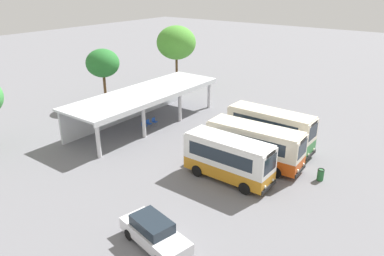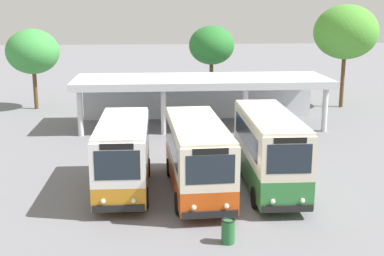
% 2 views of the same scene
% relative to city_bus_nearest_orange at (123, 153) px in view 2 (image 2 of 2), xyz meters
% --- Properties ---
extents(ground_plane, '(180.00, 180.00, 0.00)m').
position_rel_city_bus_nearest_orange_xyz_m(ground_plane, '(4.57, -2.41, -1.80)').
color(ground_plane, slate).
extents(city_bus_nearest_orange, '(2.35, 6.74, 3.26)m').
position_rel_city_bus_nearest_orange_xyz_m(city_bus_nearest_orange, '(0.00, 0.00, 0.00)').
color(city_bus_nearest_orange, black).
rests_on(city_bus_nearest_orange, ground).
extents(city_bus_second_in_row, '(2.65, 7.80, 3.24)m').
position_rel_city_bus_nearest_orange_xyz_m(city_bus_second_in_row, '(3.30, -0.36, -0.01)').
color(city_bus_second_in_row, black).
rests_on(city_bus_second_in_row, ground).
extents(city_bus_middle_cream, '(2.34, 7.55, 3.51)m').
position_rel_city_bus_nearest_orange_xyz_m(city_bus_middle_cream, '(6.61, -0.10, 0.13)').
color(city_bus_middle_cream, black).
rests_on(city_bus_middle_cream, ground).
extents(terminal_canopy, '(17.37, 5.51, 3.40)m').
position_rel_city_bus_nearest_orange_xyz_m(terminal_canopy, '(4.71, 13.31, 0.84)').
color(terminal_canopy, silver).
rests_on(terminal_canopy, ground).
extents(waiting_chair_end_by_column, '(0.45, 0.45, 0.86)m').
position_rel_city_bus_nearest_orange_xyz_m(waiting_chair_end_by_column, '(3.24, 11.65, -1.28)').
color(waiting_chair_end_by_column, slate).
rests_on(waiting_chair_end_by_column, ground).
extents(waiting_chair_second_from_end, '(0.45, 0.45, 0.86)m').
position_rel_city_bus_nearest_orange_xyz_m(waiting_chair_second_from_end, '(3.95, 11.69, -1.28)').
color(waiting_chair_second_from_end, slate).
rests_on(waiting_chair_second_from_end, ground).
extents(waiting_chair_middle_seat, '(0.45, 0.45, 0.86)m').
position_rel_city_bus_nearest_orange_xyz_m(waiting_chair_middle_seat, '(4.67, 11.59, -1.28)').
color(waiting_chair_middle_seat, slate).
rests_on(waiting_chair_middle_seat, ground).
extents(roadside_tree_behind_canopy, '(3.78, 3.78, 6.57)m').
position_rel_city_bus_nearest_orange_xyz_m(roadside_tree_behind_canopy, '(6.30, 20.73, 3.14)').
color(roadside_tree_behind_canopy, brown).
rests_on(roadside_tree_behind_canopy, ground).
extents(roadside_tree_east_of_canopy, '(5.12, 5.12, 8.30)m').
position_rel_city_bus_nearest_orange_xyz_m(roadside_tree_east_of_canopy, '(16.88, 18.56, 4.31)').
color(roadside_tree_east_of_canopy, brown).
rests_on(roadside_tree_east_of_canopy, ground).
extents(roadside_tree_west_of_canopy, '(4.18, 4.18, 6.41)m').
position_rel_city_bus_nearest_orange_xyz_m(roadside_tree_west_of_canopy, '(-8.12, 19.68, 2.82)').
color(roadside_tree_west_of_canopy, brown).
rests_on(roadside_tree_west_of_canopy, ground).
extents(litter_bin_apron, '(0.49, 0.49, 0.90)m').
position_rel_city_bus_nearest_orange_xyz_m(litter_bin_apron, '(3.97, -5.53, -1.34)').
color(litter_bin_apron, '#266633').
rests_on(litter_bin_apron, ground).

